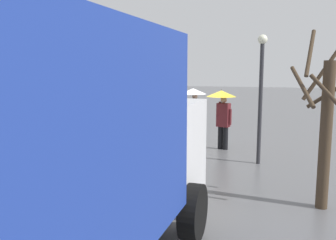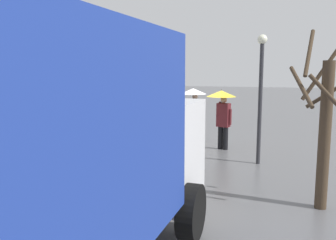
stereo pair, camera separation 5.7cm
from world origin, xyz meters
The scene contains 11 objects.
ground_plane centered at (0.00, 0.00, 0.00)m, with size 90.00×90.00×0.00m, color #5B5B5E.
slush_patch_near_cluster centered at (1.56, 5.20, 0.00)m, with size 2.79×2.79×0.01m, color silver.
slush_patch_under_van centered at (2.99, 2.40, 0.00)m, with size 1.56×1.56×0.01m, color #ADAFB5.
cargo_van_parked_right centered at (3.19, -0.54, 1.18)m, with size 2.39×5.43×2.60m.
shopping_cart_vendor centered at (0.20, 0.26, 0.57)m, with size 0.76×0.94×1.04m.
hand_dolly_boxes centered at (1.47, 0.05, 0.66)m, with size 0.72×0.83×1.32m.
pedestrian_pink_side centered at (0.10, -0.92, 1.58)m, with size 1.04×1.04×2.15m.
pedestrian_black_side centered at (-1.18, 0.15, 1.57)m, with size 1.04×1.04×2.15m.
pedestrian_white_side centered at (1.07, 0.67, 1.58)m, with size 1.04×1.04×2.15m.
bare_tree_near centered at (-3.95, 5.06, 1.72)m, with size 1.21×1.23×3.68m.
street_lamp centered at (-2.55, 1.84, 2.37)m, with size 0.28×0.28×3.86m.
Camera 1 is at (-2.99, 12.83, 2.88)m, focal length 38.29 mm.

